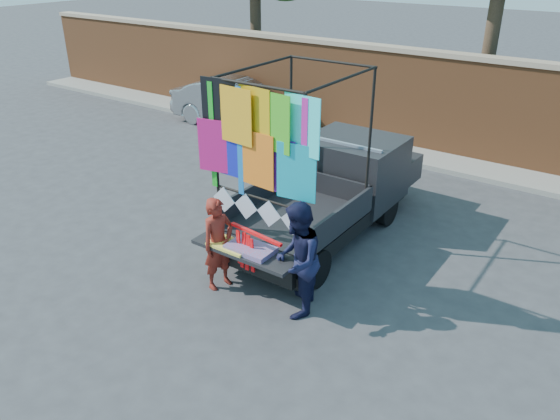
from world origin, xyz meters
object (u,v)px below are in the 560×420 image
Objects in this scene: pickup_truck at (339,186)px; woman at (218,244)px; man at (297,260)px; sedan at (237,103)px.

pickup_truck is 2.97m from woman.
woman is at bearing -109.08° from man.
man is (1.38, 0.13, 0.12)m from woman.
man is (0.89, -2.79, 0.06)m from pickup_truck.
pickup_truck reaches higher than woman.
sedan is at bearing 145.34° from pickup_truck.
man is at bearing -72.25° from pickup_truck.
woman is 1.40m from man.
sedan is (-5.75, 3.98, -0.14)m from pickup_truck.
sedan is 9.49m from man.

